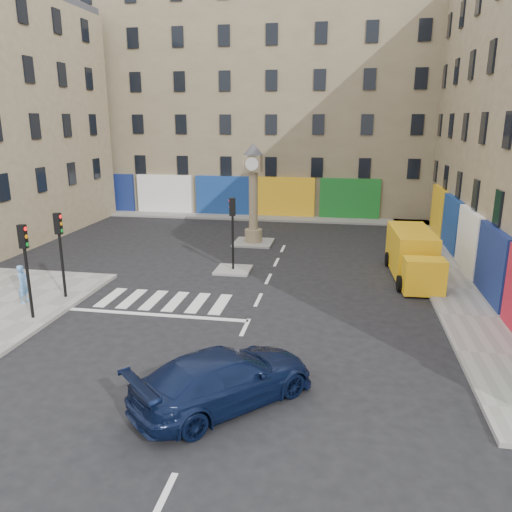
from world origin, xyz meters
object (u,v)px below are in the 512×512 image
(traffic_light_island, at_px, (233,222))
(traffic_light_left_far, at_px, (60,242))
(navy_sedan, at_px, (225,378))
(yellow_van, at_px, (413,255))
(pedestrian_blue, at_px, (23,284))
(traffic_light_left_near, at_px, (25,257))
(clock_pillar, at_px, (253,188))

(traffic_light_island, bearing_deg, traffic_light_left_far, -139.40)
(navy_sedan, bearing_deg, traffic_light_left_far, 5.34)
(yellow_van, height_order, pedestrian_blue, yellow_van)
(traffic_light_island, height_order, pedestrian_blue, traffic_light_island)
(traffic_light_left_near, bearing_deg, traffic_light_left_far, 90.00)
(navy_sedan, relative_size, yellow_van, 0.85)
(pedestrian_blue, bearing_deg, traffic_light_left_far, -58.77)
(traffic_light_left_far, relative_size, pedestrian_blue, 2.27)
(traffic_light_island, xyz_separation_m, navy_sedan, (2.44, -12.21, -1.82))
(traffic_light_left_far, bearing_deg, clock_pillar, 61.06)
(traffic_light_island, xyz_separation_m, yellow_van, (9.00, 0.63, -1.47))
(traffic_light_left_near, bearing_deg, pedestrian_blue, 131.69)
(traffic_light_left_near, xyz_separation_m, clock_pillar, (6.30, 13.80, 0.93))
(clock_pillar, height_order, pedestrian_blue, clock_pillar)
(traffic_light_left_near, bearing_deg, clock_pillar, 65.45)
(navy_sedan, bearing_deg, pedestrian_blue, 12.92)
(traffic_light_left_far, bearing_deg, yellow_van, 21.50)
(clock_pillar, distance_m, navy_sedan, 18.57)
(pedestrian_blue, bearing_deg, traffic_light_island, -54.10)
(traffic_light_left_near, relative_size, traffic_light_island, 1.00)
(traffic_light_island, xyz_separation_m, pedestrian_blue, (-7.62, -6.32, -1.63))
(clock_pillar, bearing_deg, pedestrian_blue, -121.73)
(yellow_van, distance_m, pedestrian_blue, 18.01)
(traffic_light_island, bearing_deg, clock_pillar, 90.00)
(yellow_van, bearing_deg, traffic_light_left_near, -154.06)
(clock_pillar, relative_size, yellow_van, 0.97)
(traffic_light_island, xyz_separation_m, clock_pillar, (0.00, 6.00, 0.96))
(navy_sedan, bearing_deg, yellow_van, -73.84)
(clock_pillar, distance_m, yellow_van, 10.76)
(traffic_light_left_near, xyz_separation_m, traffic_light_left_far, (0.00, 2.40, 0.00))
(traffic_light_island, relative_size, navy_sedan, 0.69)
(traffic_light_left_near, distance_m, pedestrian_blue, 2.58)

